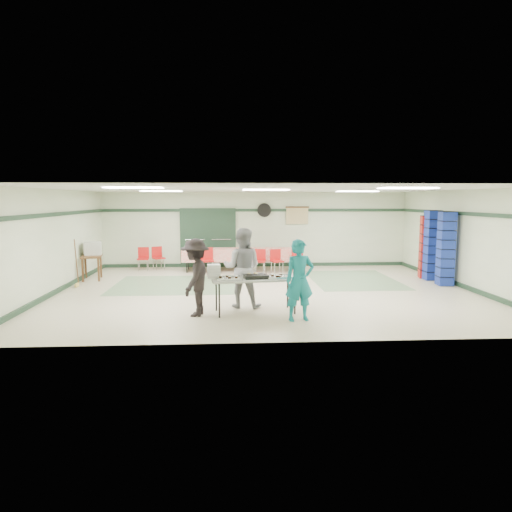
{
  "coord_description": "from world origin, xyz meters",
  "views": [
    {
      "loc": [
        -0.96,
        -12.02,
        2.43
      ],
      "look_at": [
        -0.28,
        -0.3,
        0.97
      ],
      "focal_mm": 32.0,
      "sensor_mm": 36.0,
      "label": 1
    }
  ],
  "objects": [
    {
      "name": "sheet_tray_mid",
      "position": [
        -0.48,
        -2.22,
        0.77
      ],
      "size": [
        0.62,
        0.5,
        0.02
      ],
      "primitive_type": "cube",
      "rotation": [
        0.0,
        0.0,
        0.13
      ],
      "color": "silver",
      "rests_on": "serving_table"
    },
    {
      "name": "wall_fan",
      "position": [
        0.3,
        4.44,
        2.05
      ],
      "size": [
        0.5,
        0.1,
        0.5
      ],
      "primitive_type": "cylinder",
      "rotation": [
        1.57,
        0.0,
        0.0
      ],
      "color": "black",
      "rests_on": "wall_back"
    },
    {
      "name": "chair_loose_b",
      "position": [
        -3.93,
        3.75,
        0.49
      ],
      "size": [
        0.39,
        0.4,
        0.8
      ],
      "rotation": [
        0.0,
        0.0,
        0.07
      ],
      "color": "red",
      "rests_on": "floor"
    },
    {
      "name": "trim_left",
      "position": [
        -5.47,
        0.0,
        2.05
      ],
      "size": [
        0.06,
        9.0,
        0.1
      ],
      "primitive_type": "cube",
      "rotation": [
        0.0,
        0.0,
        1.57
      ],
      "color": "#1D3525",
      "rests_on": "wall_back"
    },
    {
      "name": "crate_stack_red",
      "position": [
        5.15,
        1.66,
        0.97
      ],
      "size": [
        0.51,
        0.51,
        1.94
      ],
      "primitive_type": "cube",
      "rotation": [
        0.0,
        0.0,
        -0.23
      ],
      "color": "maroon",
      "rests_on": "floor"
    },
    {
      "name": "ceiling",
      "position": [
        0.0,
        0.0,
        2.7
      ],
      "size": [
        11.0,
        11.0,
        0.0
      ],
      "primitive_type": "plane",
      "rotation": [
        3.14,
        0.0,
        0.0
      ],
      "color": "silver",
      "rests_on": "wall_back"
    },
    {
      "name": "chair_c",
      "position": [
        1.33,
        2.9,
        0.52
      ],
      "size": [
        0.49,
        0.49,
        0.85
      ],
      "rotation": [
        0.0,
        0.0,
        0.28
      ],
      "color": "red",
      "rests_on": "floor"
    },
    {
      "name": "crate_stack_blue_a",
      "position": [
        5.15,
        1.34,
        1.06
      ],
      "size": [
        0.41,
        0.41,
        2.12
      ],
      "primitive_type": "cube",
      "rotation": [
        0.0,
        0.0,
        0.01
      ],
      "color": "navy",
      "rests_on": "floor"
    },
    {
      "name": "sheet_tray_left",
      "position": [
        -0.97,
        -2.53,
        0.77
      ],
      "size": [
        0.57,
        0.46,
        0.02
      ],
      "primitive_type": "cube",
      "rotation": [
        0.0,
        0.0,
        0.13
      ],
      "color": "silver",
      "rests_on": "serving_table"
    },
    {
      "name": "volunteer_grey",
      "position": [
        -0.68,
        -1.86,
        0.9
      ],
      "size": [
        0.99,
        0.84,
        1.8
      ],
      "primitive_type": "imported",
      "rotation": [
        0.0,
        0.0,
        2.94
      ],
      "color": "gray",
      "rests_on": "floor"
    },
    {
      "name": "scroll_banner",
      "position": [
        1.5,
        4.44,
        1.85
      ],
      "size": [
        0.8,
        0.02,
        0.6
      ],
      "primitive_type": "cube",
      "color": "tan",
      "rests_on": "wall_back"
    },
    {
      "name": "volunteer_dark",
      "position": [
        -1.68,
        -2.56,
        0.81
      ],
      "size": [
        0.8,
        1.15,
        1.63
      ],
      "primitive_type": "imported",
      "rotation": [
        0.0,
        0.0,
        -1.78
      ],
      "color": "black",
      "rests_on": "floor"
    },
    {
      "name": "serving_table",
      "position": [
        -0.42,
        -2.38,
        0.72
      ],
      "size": [
        1.95,
        1.0,
        0.76
      ],
      "rotation": [
        0.0,
        0.0,
        0.13
      ],
      "color": "beige",
      "rests_on": "floor"
    },
    {
      "name": "wall_right",
      "position": [
        5.5,
        0.0,
        1.35
      ],
      "size": [
        0.0,
        9.0,
        9.0
      ],
      "primitive_type": "plane",
      "rotation": [
        1.57,
        0.0,
        -1.57
      ],
      "color": "beige",
      "rests_on": "floor"
    },
    {
      "name": "dining_table_b",
      "position": [
        -1.57,
        3.48,
        0.57
      ],
      "size": [
        1.97,
        0.88,
        0.77
      ],
      "rotation": [
        0.0,
        0.0,
        -0.0
      ],
      "color": "red",
      "rests_on": "floor"
    },
    {
      "name": "double_door_right",
      "position": [
        -1.25,
        4.44,
        1.05
      ],
      "size": [
        0.9,
        0.06,
        2.1
      ],
      "primitive_type": "cube",
      "color": "gray",
      "rests_on": "floor"
    },
    {
      "name": "green_patch_b",
      "position": [
        2.8,
        1.5,
        0.0
      ],
      "size": [
        2.5,
        3.5,
        0.01
      ],
      "primitive_type": "cube",
      "color": "gray",
      "rests_on": "floor"
    },
    {
      "name": "foam_box_stack",
      "position": [
        -1.3,
        -2.37,
        0.91
      ],
      "size": [
        0.29,
        0.27,
        0.3
      ],
      "primitive_type": "cube",
      "rotation": [
        0.0,
        0.0,
        0.13
      ],
      "color": "white",
      "rests_on": "serving_table"
    },
    {
      "name": "baseboard_back",
      "position": [
        0.0,
        4.47,
        0.06
      ],
      "size": [
        11.0,
        0.06,
        0.12
      ],
      "primitive_type": "cube",
      "color": "#1D3525",
      "rests_on": "floor"
    },
    {
      "name": "trim_right",
      "position": [
        5.47,
        0.0,
        2.05
      ],
      "size": [
        0.06,
        9.0,
        0.1
      ],
      "primitive_type": "cube",
      "rotation": [
        0.0,
        0.0,
        1.57
      ],
      "color": "#1D3525",
      "rests_on": "wall_back"
    },
    {
      "name": "chair_a",
      "position": [
        0.59,
        2.9,
        0.48
      ],
      "size": [
        0.45,
        0.45,
        0.79
      ],
      "rotation": [
        0.0,
        0.0,
        0.27
      ],
      "color": "red",
      "rests_on": "floor"
    },
    {
      "name": "floor",
      "position": [
        0.0,
        0.0,
        0.0
      ],
      "size": [
        11.0,
        11.0,
        0.0
      ],
      "primitive_type": "plane",
      "color": "beige",
      "rests_on": "ground"
    },
    {
      "name": "printer_table",
      "position": [
        -5.15,
        1.97,
        0.64
      ],
      "size": [
        0.71,
        0.95,
        0.74
      ],
      "rotation": [
        0.0,
        0.0,
        0.18
      ],
      "color": "brown",
      "rests_on": "floor"
    },
    {
      "name": "green_patch_a",
      "position": [
        -2.5,
        1.0,
        0.0
      ],
      "size": [
        3.5,
        3.0,
        0.01
      ],
      "primitive_type": "cube",
      "color": "gray",
      "rests_on": "floor"
    },
    {
      "name": "baseboard_right",
      "position": [
        5.47,
        0.0,
        0.06
      ],
      "size": [
        0.06,
        9.0,
        0.12
      ],
      "primitive_type": "cube",
      "rotation": [
        0.0,
        0.0,
        1.57
      ],
      "color": "#1D3525",
      "rests_on": "floor"
    },
    {
      "name": "crate_stack_blue_b",
      "position": [
        5.15,
        0.44,
        1.05
      ],
      "size": [
        0.44,
        0.44,
        2.1
      ],
      "primitive_type": "cube",
      "rotation": [
        0.0,
        0.0,
        -0.08
      ],
      "color": "navy",
      "rests_on": "floor"
    },
    {
      "name": "broom",
      "position": [
        -5.23,
        0.84,
        0.69
      ],
      "size": [
        0.07,
        0.22,
        1.32
      ],
      "primitive_type": "cylinder",
      "rotation": [
        0.14,
        0.0,
        -0.19
      ],
      "color": "brown",
      "rests_on": "floor"
    },
    {
      "name": "volunteer_teal",
      "position": [
        0.44,
        -3.08,
        0.82
      ],
      "size": [
        0.66,
        0.5,
        1.64
      ],
      "primitive_type": "imported",
      "rotation": [
        0.0,
        0.0,
        0.19
      ],
      "color": "#137988",
      "rests_on": "floor"
    },
    {
      "name": "office_printer",
      "position": [
        -5.15,
        2.14,
        0.94
      ],
      "size": [
        0.6,
        0.55,
        0.4
      ],
      "primitive_type": "cube",
      "rotation": [
        0.0,
        0.0,
        0.25
      ],
      "color": "beige",
      "rests_on": "printer_table"
    },
    {
      "name": "sheet_tray_right",
      "position": [
        0.11,
        -2.41,
        0.77
      ],
      "size": [
        0.58,
        0.47,
        0.02
      ],
      "primitive_type": "cube",
      "rotation": [
        0.0,
        0.0,
        0.13
      ],
      "color": "silver",
      "rests_on": "serving_table"
    },
    {
      "name": "trim_back",
      "position": [
        0.0,
        4.47,
        2.05
      ],
      "size": [
        11.0,
        0.06,
        0.1
      ],
      "primitive_type": "cube",
      "color": "#1D3525",
      "rests_on": "wall_back"
    },
    {
      "name": "chair_d",
      "position": [
        -1.7,
        2.91,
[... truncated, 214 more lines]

